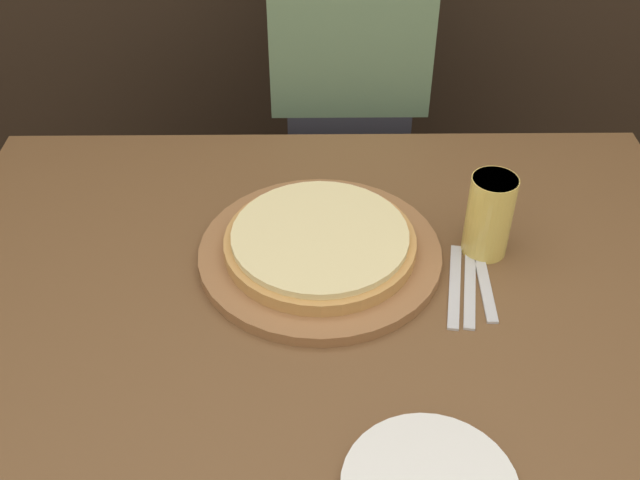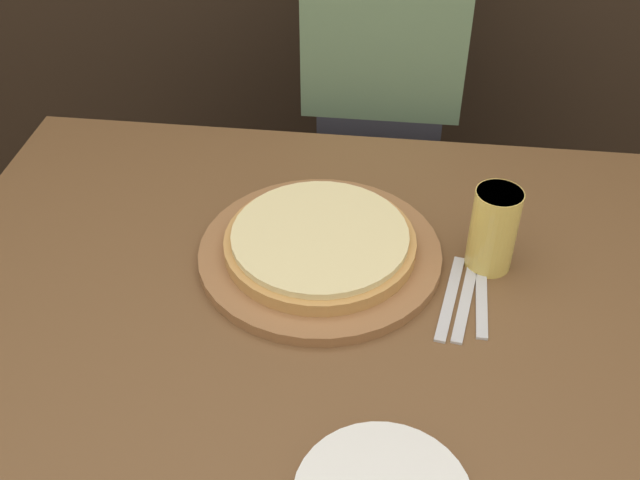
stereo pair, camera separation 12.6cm
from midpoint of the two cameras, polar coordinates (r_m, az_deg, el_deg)
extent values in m
cube|color=brown|center=(1.48, -2.15, -15.27)|extent=(1.33, 1.04, 0.73)
cylinder|color=#99663D|center=(1.28, -2.82, -1.15)|extent=(0.41, 0.41, 0.02)
cylinder|color=tan|center=(1.26, -2.85, -0.40)|extent=(0.33, 0.33, 0.02)
cylinder|color=beige|center=(1.25, -2.87, 0.23)|extent=(0.30, 0.30, 0.01)
cylinder|color=#E5C65B|center=(1.27, 10.03, 1.72)|extent=(0.08, 0.08, 0.15)
cylinder|color=white|center=(1.23, 10.37, 4.14)|extent=(0.07, 0.07, 0.02)
cube|color=silver|center=(1.24, 7.38, -3.59)|extent=(0.05, 0.20, 0.00)
cube|color=silver|center=(1.24, 8.53, -3.58)|extent=(0.05, 0.20, 0.00)
cube|color=silver|center=(1.25, 9.67, -3.56)|extent=(0.02, 0.17, 0.00)
cube|color=#33333D|center=(1.99, 0.11, 1.87)|extent=(0.28, 0.20, 0.71)
cube|color=slate|center=(1.70, 0.14, 17.06)|extent=(0.35, 0.20, 0.42)
camera|label=1|loc=(0.06, -92.86, -2.38)|focal=42.00mm
camera|label=2|loc=(0.06, 87.14, 2.38)|focal=42.00mm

